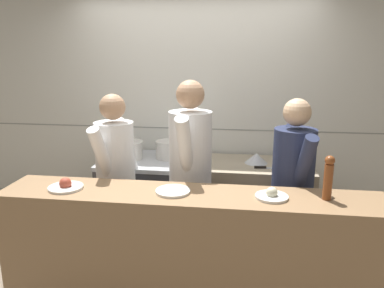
% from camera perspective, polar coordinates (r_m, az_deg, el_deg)
% --- Properties ---
extents(wall_back_tiled, '(8.00, 0.06, 2.60)m').
position_cam_1_polar(wall_back_tiled, '(4.02, 0.80, 4.54)').
color(wall_back_tiled, silver).
rests_on(wall_back_tiled, ground_plane).
extents(oven_range, '(0.89, 0.71, 0.90)m').
position_cam_1_polar(oven_range, '(3.96, -6.76, -8.52)').
color(oven_range, '#38383D').
rests_on(oven_range, ground_plane).
extents(prep_counter, '(1.14, 0.65, 0.90)m').
position_cam_1_polar(prep_counter, '(3.85, 9.01, -9.38)').
color(prep_counter, gray).
rests_on(prep_counter, ground_plane).
extents(pass_counter, '(2.69, 0.45, 1.00)m').
position_cam_1_polar(pass_counter, '(2.84, -0.33, -17.05)').
color(pass_counter, '#93704C').
rests_on(pass_counter, ground_plane).
extents(stock_pot, '(0.30, 0.30, 0.18)m').
position_cam_1_polar(stock_pot, '(3.83, -9.71, -0.82)').
color(stock_pot, beige).
rests_on(stock_pot, oven_range).
extents(sauce_pot, '(0.26, 0.26, 0.18)m').
position_cam_1_polar(sauce_pot, '(3.79, -3.69, -0.78)').
color(sauce_pot, beige).
rests_on(sauce_pot, oven_range).
extents(mixing_bowl_steel, '(0.22, 0.22, 0.10)m').
position_cam_1_polar(mixing_bowl_steel, '(3.71, 9.77, -2.13)').
color(mixing_bowl_steel, '#B7BABF').
rests_on(mixing_bowl_steel, prep_counter).
extents(chefs_knife, '(0.34, 0.06, 0.02)m').
position_cam_1_polar(chefs_knife, '(3.57, 11.66, -3.56)').
color(chefs_knife, '#B7BABF').
rests_on(chefs_knife, prep_counter).
extents(plated_dish_main, '(0.25, 0.25, 0.09)m').
position_cam_1_polar(plated_dish_main, '(2.85, -18.71, -6.07)').
color(plated_dish_main, white).
rests_on(plated_dish_main, pass_counter).
extents(plated_dish_appetiser, '(0.24, 0.24, 0.02)m').
position_cam_1_polar(plated_dish_appetiser, '(2.64, -2.93, -7.19)').
color(plated_dish_appetiser, white).
rests_on(plated_dish_appetiser, pass_counter).
extents(plated_dish_dessert, '(0.22, 0.22, 0.08)m').
position_cam_1_polar(plated_dish_dessert, '(2.60, 12.05, -7.64)').
color(plated_dish_dessert, white).
rests_on(plated_dish_dessert, pass_counter).
extents(pepper_mill, '(0.07, 0.07, 0.30)m').
position_cam_1_polar(pepper_mill, '(2.63, 20.07, -4.71)').
color(pepper_mill, brown).
rests_on(pepper_mill, pass_counter).
extents(chef_head_cook, '(0.38, 0.71, 1.62)m').
position_cam_1_polar(chef_head_cook, '(3.29, -11.49, -5.05)').
color(chef_head_cook, black).
rests_on(chef_head_cook, ground_plane).
extents(chef_sous, '(0.37, 0.76, 1.74)m').
position_cam_1_polar(chef_sous, '(3.14, -0.25, -4.42)').
color(chef_sous, black).
rests_on(chef_sous, ground_plane).
extents(chef_line, '(0.40, 0.71, 1.62)m').
position_cam_1_polar(chef_line, '(3.11, 14.99, -6.48)').
color(chef_line, black).
rests_on(chef_line, ground_plane).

